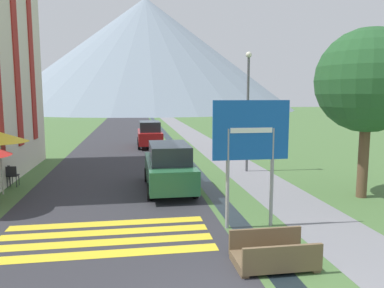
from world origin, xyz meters
name	(u,v)px	position (x,y,z in m)	size (l,w,h in m)	color
ground_plane	(159,148)	(0.00, 20.00, 0.00)	(160.00, 160.00, 0.00)	#476B38
road	(125,134)	(-2.50, 30.00, 0.00)	(6.40, 60.00, 0.01)	#2D2D33
footpath	(189,133)	(3.60, 30.00, 0.00)	(2.20, 60.00, 0.01)	slate
drainage_channel	(164,133)	(1.20, 30.00, 0.00)	(0.60, 60.00, 0.00)	black
crosswalk_marking	(106,237)	(-2.50, 3.84, 0.01)	(5.44, 2.54, 0.01)	yellow
mountain_distant	(146,54)	(1.87, 90.56, 13.64)	(72.68, 72.68, 27.29)	gray
road_sign	(251,142)	(1.41, 4.02, 2.40)	(2.13, 0.11, 3.52)	gray
footbridge	(273,255)	(1.20, 1.65, 0.23)	(1.70, 1.10, 0.65)	brown
parked_car_near	(169,167)	(-0.40, 8.49, 0.91)	(1.79, 4.58, 1.82)	#28663D
parked_car_far	(150,134)	(-0.59, 20.56, 0.91)	(1.72, 4.03, 1.82)	#A31919
cafe_chair_far_right	(6,173)	(-6.86, 10.14, 0.51)	(0.40, 0.40, 0.85)	#232328
cafe_chair_far_left	(12,174)	(-6.55, 9.90, 0.51)	(0.40, 0.40, 0.85)	#232328
streetlamp	(248,102)	(3.63, 11.43, 3.31)	(0.28, 0.28, 5.64)	#515156
tree_by_path	(368,81)	(6.35, 6.36, 4.14)	(3.61, 3.61, 5.96)	brown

